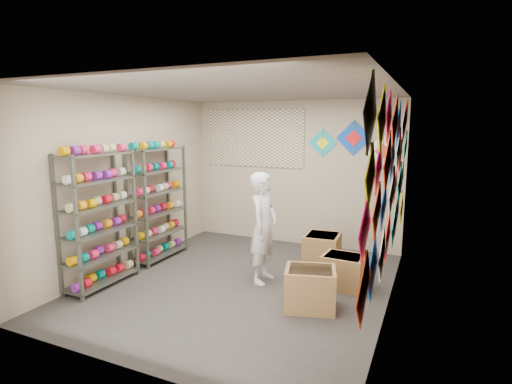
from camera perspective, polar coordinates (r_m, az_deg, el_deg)
The scene contains 12 objects.
ground at distance 5.90m, azimuth -2.14°, elevation -12.94°, with size 4.50×4.50×0.00m, color #2E2B29.
room_walls at distance 5.48m, azimuth -2.25°, elevation 3.15°, with size 4.50×4.50×4.50m.
shelf_rack_front at distance 5.97m, azimuth -21.54°, elevation -3.75°, with size 0.40×1.10×1.90m, color #4C5147.
shelf_rack_back at distance 6.91m, azimuth -13.83°, elevation -1.60°, with size 0.40×1.10×1.90m, color #4C5147.
string_spools at distance 6.41m, azimuth -17.44°, elevation -1.78°, with size 0.12×2.36×0.12m.
kite_wall_display at distance 4.90m, azimuth 18.77°, elevation 1.69°, with size 0.06×4.28×2.09m.
back_wall_kites at distance 7.24m, azimuth 13.93°, elevation 6.68°, with size 1.61×0.02×0.83m.
poster at distance 7.81m, azimuth -0.20°, elevation 7.69°, with size 2.00×0.01×1.10m, color #59499E.
shopkeeper at distance 5.74m, azimuth 1.08°, elevation -5.13°, with size 0.39×0.59×1.60m, color silver.
carton_a at distance 5.13m, azimuth 7.74°, elevation -13.49°, with size 0.61×0.51×0.51m, color #9B7443.
carton_b at distance 5.82m, azimuth 12.39°, elevation -11.02°, with size 0.57×0.46×0.46m, color #9B7443.
carton_c at distance 6.60m, azimuth 9.41°, elevation -8.19°, with size 0.54×0.59×0.52m, color #9B7443.
Camera 1 is at (2.43, -4.87, 2.26)m, focal length 28.00 mm.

